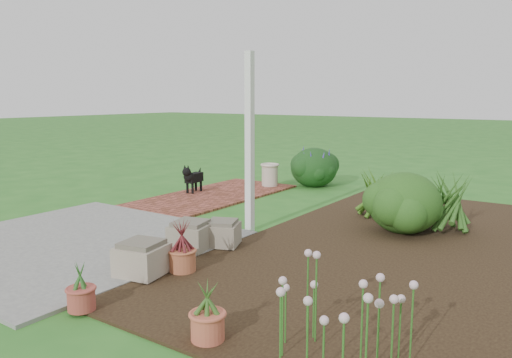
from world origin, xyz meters
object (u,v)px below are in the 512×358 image
Objects in this scene: stone_trough_near at (142,260)px; cream_ceramic_urn at (270,175)px; black_dog at (193,177)px; evergreen_shrub at (404,201)px.

cream_ceramic_urn reaches higher than stone_trough_near.
evergreen_shrub is at bearing -12.69° from black_dog.
stone_trough_near is at bearing -61.78° from black_dog.
stone_trough_near is 5.51m from cream_ceramic_urn.
evergreen_shrub is at bearing 62.61° from stone_trough_near.
stone_trough_near is 3.70m from evergreen_shrub.
black_dog is at bearing 174.19° from evergreen_shrub.
stone_trough_near is 0.46× the size of evergreen_shrub.
evergreen_shrub is at bearing -28.97° from cream_ceramic_urn.
stone_trough_near is 1.02× the size of cream_ceramic_urn.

